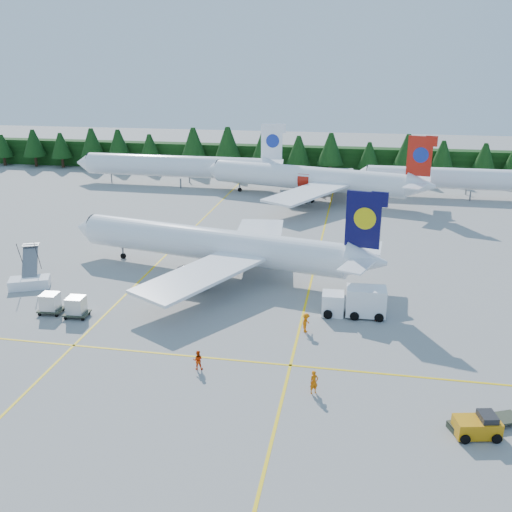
% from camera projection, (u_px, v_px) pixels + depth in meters
% --- Properties ---
extents(ground, '(320.00, 320.00, 0.00)m').
position_uv_depth(ground, '(237.00, 329.00, 55.42)').
color(ground, gray).
rests_on(ground, ground).
extents(taxi_stripe_a, '(0.25, 120.00, 0.01)m').
position_uv_depth(taxi_stripe_a, '(166.00, 255.00, 76.38)').
color(taxi_stripe_a, yellow).
rests_on(taxi_stripe_a, ground).
extents(taxi_stripe_b, '(0.25, 120.00, 0.01)m').
position_uv_depth(taxi_stripe_b, '(315.00, 264.00, 72.99)').
color(taxi_stripe_b, yellow).
rests_on(taxi_stripe_b, ground).
extents(taxi_stripe_cross, '(80.00, 0.25, 0.01)m').
position_uv_depth(taxi_stripe_cross, '(222.00, 359.00, 49.84)').
color(taxi_stripe_cross, yellow).
rests_on(taxi_stripe_cross, ground).
extents(treeline_hedge, '(220.00, 4.00, 6.00)m').
position_uv_depth(treeline_hedge, '(312.00, 160.00, 130.66)').
color(treeline_hedge, black).
rests_on(treeline_hedge, ground).
extents(airliner_navy, '(39.66, 32.30, 11.67)m').
position_uv_depth(airliner_navy, '(205.00, 244.00, 69.48)').
color(airliner_navy, white).
rests_on(airliner_navy, ground).
extents(airliner_red, '(42.79, 34.76, 12.69)m').
position_uv_depth(airliner_red, '(303.00, 178.00, 106.36)').
color(airliner_red, white).
rests_on(airliner_red, ground).
extents(airliner_far_left, '(44.29, 5.36, 12.88)m').
position_uv_depth(airliner_far_left, '(169.00, 166.00, 117.68)').
color(airliner_far_left, white).
rests_on(airliner_far_left, ground).
extents(airliner_far_right, '(39.91, 4.53, 11.61)m').
position_uv_depth(airliner_far_right, '(453.00, 178.00, 107.25)').
color(airliner_far_right, white).
rests_on(airliner_far_right, ground).
extents(airstairs, '(5.26, 6.71, 3.95)m').
position_uv_depth(airstairs, '(30.00, 279.00, 65.54)').
color(airstairs, white).
rests_on(airstairs, ground).
extents(service_truck, '(6.47, 2.56, 3.09)m').
position_uv_depth(service_truck, '(354.00, 302.00, 57.88)').
color(service_truck, white).
rests_on(service_truck, ground).
extents(baggage_tug, '(3.33, 2.24, 1.64)m').
position_uv_depth(baggage_tug, '(478.00, 426.00, 39.47)').
color(baggage_tug, '#CB800B').
rests_on(baggage_tug, ground).
extents(uld_pair, '(5.53, 2.33, 1.83)m').
position_uv_depth(uld_pair, '(63.00, 304.00, 57.99)').
color(uld_pair, '#363D2C').
rests_on(uld_pair, ground).
extents(crew_a, '(0.85, 0.77, 1.94)m').
position_uv_depth(crew_a, '(314.00, 382.00, 44.46)').
color(crew_a, '#DA5F04').
rests_on(crew_a, ground).
extents(crew_b, '(0.94, 0.79, 1.72)m').
position_uv_depth(crew_b, '(198.00, 360.00, 47.98)').
color(crew_b, '#E03704').
rests_on(crew_b, ground).
extents(crew_c, '(0.76, 0.93, 1.94)m').
position_uv_depth(crew_c, '(306.00, 323.00, 54.48)').
color(crew_c, orange).
rests_on(crew_c, ground).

